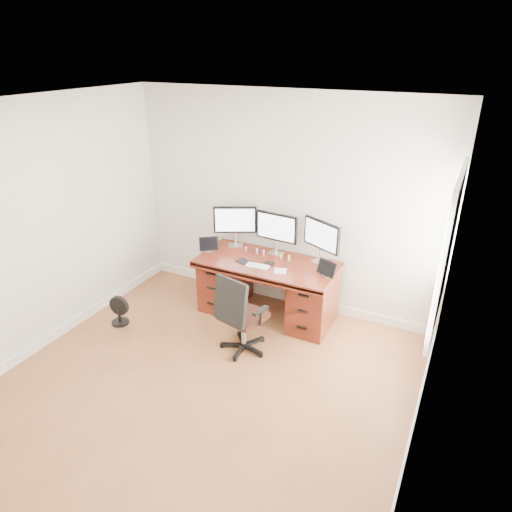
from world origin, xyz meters
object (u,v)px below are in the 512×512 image
at_px(floor_fan, 119,311).
at_px(desk, 268,286).
at_px(office_chair, 241,327).
at_px(keyboard, 257,266).
at_px(monitor_center, 277,229).

bearing_deg(floor_fan, desk, 28.46).
relative_size(office_chair, floor_fan, 2.59).
bearing_deg(floor_fan, keyboard, 23.53).
bearing_deg(desk, floor_fan, -146.56).
distance_m(office_chair, keyboard, 0.78).
relative_size(desk, monitor_center, 3.09).
xyz_separation_m(office_chair, keyboard, (-0.11, 0.63, 0.44)).
height_order(office_chair, keyboard, office_chair).
xyz_separation_m(desk, office_chair, (0.06, -0.83, -0.09)).
bearing_deg(floor_fan, monitor_center, 34.20).
relative_size(desk, floor_fan, 4.63).
bearing_deg(floor_fan, office_chair, 1.46).
height_order(floor_fan, keyboard, keyboard).
xyz_separation_m(desk, floor_fan, (-1.54, -1.02, -0.22)).
relative_size(desk, keyboard, 6.18).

